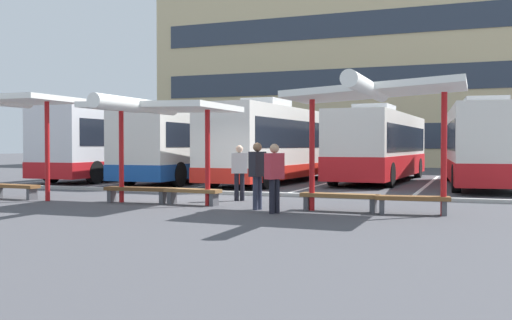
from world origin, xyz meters
The scene contains 24 objects.
ground_plane centered at (0.00, 0.00, 0.00)m, with size 160.00×160.00×0.00m, color #47474C.
terminal_building centered at (0.04, 34.31, 8.68)m, with size 36.20×11.60×20.08m.
coach_bus_0 centered at (-8.26, 9.04, 1.74)m, with size 2.74×12.20×3.71m.
coach_bus_1 centered at (-4.13, 8.19, 1.62)m, with size 2.64×11.03×3.48m.
coach_bus_2 centered at (-0.11, 8.66, 1.72)m, with size 3.20×11.90×3.65m.
coach_bus_3 centered at (4.10, 10.78, 1.56)m, with size 3.08×11.07×3.45m.
coach_bus_4 centered at (8.46, 8.79, 1.60)m, with size 3.35×10.51×3.49m.
lane_stripe_0 centered at (-10.56, 9.36, 0.00)m, with size 0.16×14.00×0.01m, color white.
lane_stripe_1 centered at (-6.34, 9.36, 0.00)m, with size 0.16×14.00×0.01m, color white.
lane_stripe_2 centered at (-2.11, 9.36, 0.00)m, with size 0.16×14.00×0.01m, color white.
lane_stripe_3 centered at (2.11, 9.36, 0.00)m, with size 0.16×14.00×0.01m, color white.
lane_stripe_4 centered at (6.34, 9.36, 0.00)m, with size 0.16×14.00×0.01m, color white.
waiting_shelter_0 centered at (-5.18, -2.65, 2.97)m, with size 3.86×4.24×3.21m.
bench_0 centered at (-5.18, -2.22, 0.34)m, with size 1.82×0.57×0.45m.
waiting_shelter_1 centered at (-0.07, -2.21, 2.68)m, with size 3.79×4.70×2.90m.
bench_1 centered at (-0.97, -1.88, 0.34)m, with size 2.00×0.56×0.45m.
bench_2 centered at (0.83, -1.88, 0.34)m, with size 1.69×0.54×0.45m.
waiting_shelter_2 centered at (5.94, -2.31, 2.92)m, with size 4.22×4.48×3.20m.
bench_3 centered at (5.04, -1.99, 0.34)m, with size 2.01×0.47×0.45m.
bench_4 centered at (6.84, -2.09, 0.34)m, with size 1.78×0.64×0.45m.
platform_kerb centered at (0.00, 1.59, 0.06)m, with size 44.00×0.24×0.12m, color #ADADA8.
waiting_passenger_0 centered at (1.61, -0.31, 0.97)m, with size 0.53×0.39×1.67m.
waiting_passenger_1 centered at (2.97, -2.40, 1.01)m, with size 0.33×0.54×1.74m.
waiting_passenger_2 centered at (3.66, -3.05, 0.99)m, with size 0.41×0.54×1.71m.
Camera 1 is at (8.29, -16.55, 1.67)m, focal length 41.08 mm.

